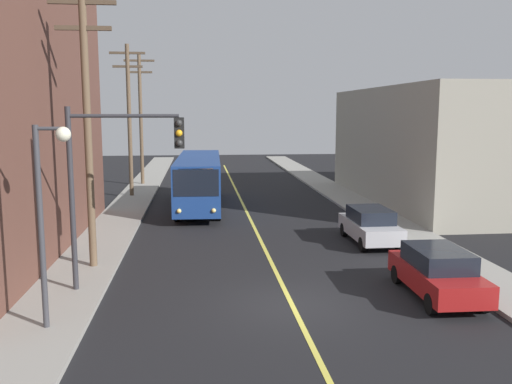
% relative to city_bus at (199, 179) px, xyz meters
% --- Properties ---
extents(ground_plane, '(120.00, 120.00, 0.00)m').
position_rel_city_bus_xyz_m(ground_plane, '(2.82, -17.80, -1.82)').
color(ground_plane, black).
extents(sidewalk_left, '(2.50, 90.00, 0.15)m').
position_rel_city_bus_xyz_m(sidewalk_left, '(-4.43, -7.80, -1.74)').
color(sidewalk_left, gray).
rests_on(sidewalk_left, ground).
extents(sidewalk_right, '(2.50, 90.00, 0.15)m').
position_rel_city_bus_xyz_m(sidewalk_right, '(10.07, -7.80, -1.74)').
color(sidewalk_right, gray).
rests_on(sidewalk_right, ground).
extents(lane_stripe_center, '(0.16, 60.00, 0.01)m').
position_rel_city_bus_xyz_m(lane_stripe_center, '(2.82, -2.80, -1.81)').
color(lane_stripe_center, '#D8CC4C').
rests_on(lane_stripe_center, ground).
extents(building_right_warehouse, '(12.00, 19.43, 7.52)m').
position_rel_city_bus_xyz_m(building_right_warehouse, '(17.31, 0.77, 1.94)').
color(building_right_warehouse, gray).
rests_on(building_right_warehouse, ground).
extents(city_bus, '(2.89, 12.21, 3.20)m').
position_rel_city_bus_xyz_m(city_bus, '(0.00, 0.00, 0.00)').
color(city_bus, navy).
rests_on(city_bus, ground).
extents(parked_car_red, '(1.89, 4.43, 1.62)m').
position_rel_city_bus_xyz_m(parked_car_red, '(7.63, -17.57, -0.98)').
color(parked_car_red, maroon).
rests_on(parked_car_red, ground).
extents(parked_car_silver, '(1.84, 4.41, 1.62)m').
position_rel_city_bus_xyz_m(parked_car_silver, '(7.76, -10.16, -0.98)').
color(parked_car_silver, '#B7B7BC').
rests_on(parked_car_silver, ground).
extents(utility_pole_near, '(2.40, 0.28, 10.31)m').
position_rel_city_bus_xyz_m(utility_pole_near, '(-4.07, -13.18, 3.99)').
color(utility_pole_near, brown).
rests_on(utility_pole_near, sidewalk_left).
extents(utility_pole_mid, '(2.40, 0.28, 10.37)m').
position_rel_city_bus_xyz_m(utility_pole_mid, '(-4.73, 4.74, 4.02)').
color(utility_pole_mid, brown).
rests_on(utility_pole_mid, sidewalk_left).
extents(utility_pole_far, '(2.40, 0.28, 10.43)m').
position_rel_city_bus_xyz_m(utility_pole_far, '(-4.59, 11.09, 4.06)').
color(utility_pole_far, brown).
rests_on(utility_pole_far, sidewalk_left).
extents(traffic_signal_left_corner, '(3.75, 0.48, 6.00)m').
position_rel_city_bus_xyz_m(traffic_signal_left_corner, '(-2.59, -15.99, 2.49)').
color(traffic_signal_left_corner, '#2D2D33').
rests_on(traffic_signal_left_corner, sidewalk_left).
extents(street_lamp_left, '(0.98, 0.40, 5.50)m').
position_rel_city_bus_xyz_m(street_lamp_left, '(-4.01, -19.22, 1.92)').
color(street_lamp_left, '#38383D').
rests_on(street_lamp_left, sidewalk_left).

